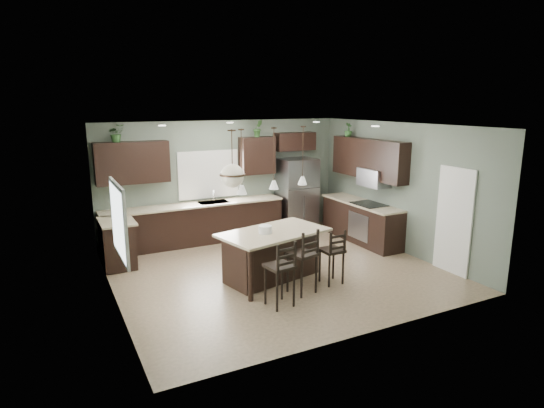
{
  "coord_description": "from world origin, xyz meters",
  "views": [
    {
      "loc": [
        -3.86,
        -7.4,
        3.22
      ],
      "look_at": [
        0.1,
        0.4,
        1.25
      ],
      "focal_mm": 30.0,
      "sensor_mm": 36.0,
      "label": 1
    }
  ],
  "objects": [
    {
      "name": "fridge_header",
      "position": [
        1.85,
        2.58,
        2.25
      ],
      "size": [
        1.05,
        0.34,
        0.45
      ],
      "primitive_type": "cube",
      "color": "black",
      "rests_on": "room_shell"
    },
    {
      "name": "left_return_countertop",
      "position": [
        -2.68,
        1.7,
        0.92
      ],
      "size": [
        0.66,
        0.96,
        0.04
      ],
      "primitive_type": "cube",
      "color": "#C2B893",
      "rests_on": "left_return_cabs"
    },
    {
      "name": "serving_dish",
      "position": [
        -0.43,
        -0.38,
        0.99
      ],
      "size": [
        0.24,
        0.24,
        0.14
      ],
      "primitive_type": "cylinder",
      "color": "silver",
      "rests_on": "kitchen_island"
    },
    {
      "name": "left_return_cabs",
      "position": [
        -2.7,
        1.7,
        0.45
      ],
      "size": [
        0.6,
        0.9,
        0.9
      ],
      "primitive_type": "cube",
      "color": "black",
      "rests_on": "ground"
    },
    {
      "name": "back_upper_right",
      "position": [
        0.8,
        2.58,
        1.95
      ],
      "size": [
        0.85,
        0.34,
        0.9
      ],
      "primitive_type": "cube",
      "color": "black",
      "rests_on": "room_shell"
    },
    {
      "name": "room_shell",
      "position": [
        0.0,
        0.0,
        1.7
      ],
      "size": [
        6.0,
        6.0,
        6.0
      ],
      "color": "slate",
      "rests_on": "ground"
    },
    {
      "name": "sink_inset",
      "position": [
        -0.4,
        2.43,
        0.94
      ],
      "size": [
        0.7,
        0.45,
        0.01
      ],
      "primitive_type": "cube",
      "color": "gray",
      "rests_on": "back_countertop"
    },
    {
      "name": "plant_back_right",
      "position": [
        0.81,
        2.55,
        2.6
      ],
      "size": [
        0.24,
        0.2,
        0.41
      ],
      "primitive_type": "imported",
      "rotation": [
        0.0,
        0.0,
        -0.07
      ],
      "color": "#2F5B27",
      "rests_on": "back_upper_right"
    },
    {
      "name": "window_left",
      "position": [
        -2.98,
        -0.8,
        1.55
      ],
      "size": [
        0.02,
        1.1,
        1.0
      ],
      "primitive_type": "cube",
      "color": "white",
      "rests_on": "room_shell"
    },
    {
      "name": "right_lower_cabs",
      "position": [
        2.7,
        0.87,
        0.45
      ],
      "size": [
        0.6,
        2.35,
        0.9
      ],
      "primitive_type": "cube",
      "color": "black",
      "rests_on": "ground"
    },
    {
      "name": "bar_stool_right",
      "position": [
        0.6,
        -0.98,
        0.51
      ],
      "size": [
        0.38,
        0.38,
        1.02
      ],
      "primitive_type": "cube",
      "rotation": [
        0.0,
        0.0,
        0.02
      ],
      "color": "black",
      "rests_on": "ground"
    },
    {
      "name": "back_lower_cabs",
      "position": [
        -0.85,
        2.45,
        0.45
      ],
      "size": [
        4.2,
        0.6,
        0.9
      ],
      "primitive_type": "cube",
      "color": "black",
      "rests_on": "ground"
    },
    {
      "name": "window_back",
      "position": [
        -0.4,
        2.73,
        1.55
      ],
      "size": [
        1.35,
        0.02,
        1.0
      ],
      "primitive_type": "cube",
      "color": "white",
      "rests_on": "room_shell"
    },
    {
      "name": "right_countertop",
      "position": [
        2.68,
        0.87,
        0.92
      ],
      "size": [
        0.66,
        2.35,
        0.04
      ],
      "primitive_type": "cube",
      "color": "#C2B893",
      "rests_on": "right_lower_cabs"
    },
    {
      "name": "back_upper_left",
      "position": [
        -2.15,
        2.58,
        1.95
      ],
      "size": [
        1.55,
        0.34,
        0.9
      ],
      "primitive_type": "cube",
      "color": "black",
      "rests_on": "room_shell"
    },
    {
      "name": "plant_right_wall",
      "position": [
        2.8,
        1.65,
        2.57
      ],
      "size": [
        0.24,
        0.24,
        0.34
      ],
      "primitive_type": "imported",
      "rotation": [
        0.0,
        0.0,
        0.35
      ],
      "color": "#2B5826",
      "rests_on": "right_upper_cabs"
    },
    {
      "name": "refrigerator",
      "position": [
        1.77,
        2.32,
        0.93
      ],
      "size": [
        0.9,
        0.74,
        1.85
      ],
      "primitive_type": "cube",
      "color": "gray",
      "rests_on": "ground"
    },
    {
      "name": "kitchen_island",
      "position": [
        -0.24,
        -0.34,
        0.46
      ],
      "size": [
        2.14,
        1.51,
        0.92
      ],
      "primitive_type": "cube",
      "rotation": [
        0.0,
        0.0,
        0.23
      ],
      "color": "black",
      "rests_on": "ground"
    },
    {
      "name": "pendant_right",
      "position": [
        0.44,
        -0.18,
        2.25
      ],
      "size": [
        0.17,
        0.17,
        1.1
      ],
      "primitive_type": null,
      "color": "silver",
      "rests_on": "room_shell"
    },
    {
      "name": "pendant_left",
      "position": [
        -0.92,
        -0.5,
        2.25
      ],
      "size": [
        0.17,
        0.17,
        1.1
      ],
      "primitive_type": null,
      "color": "white",
      "rests_on": "room_shell"
    },
    {
      "name": "ground",
      "position": [
        0.0,
        0.0,
        0.0
      ],
      "size": [
        6.0,
        6.0,
        0.0
      ],
      "primitive_type": "plane",
      "color": "#9E8466",
      "rests_on": "ground"
    },
    {
      "name": "bar_stool_left",
      "position": [
        -0.67,
        -1.38,
        0.55
      ],
      "size": [
        0.46,
        0.46,
        1.1
      ],
      "primitive_type": "cube",
      "rotation": [
        0.0,
        0.0,
        0.13
      ],
      "color": "black",
      "rests_on": "ground"
    },
    {
      "name": "bar_stool_center",
      "position": [
        -0.09,
        -1.1,
        0.57
      ],
      "size": [
        0.51,
        0.51,
        1.15
      ],
      "primitive_type": "cube",
      "rotation": [
        0.0,
        0.0,
        0.24
      ],
      "color": "black",
      "rests_on": "ground"
    },
    {
      "name": "plant_back_left",
      "position": [
        -2.44,
        2.55,
        2.59
      ],
      "size": [
        0.38,
        0.34,
        0.37
      ],
      "primitive_type": "imported",
      "rotation": [
        0.0,
        0.0,
        0.16
      ],
      "color": "#264B20",
      "rests_on": "back_upper_left"
    },
    {
      "name": "pendant_center",
      "position": [
        -0.24,
        -0.34,
        2.25
      ],
      "size": [
        0.17,
        0.17,
        1.1
      ],
      "primitive_type": null,
      "color": "white",
      "rests_on": "room_shell"
    },
    {
      "name": "microwave",
      "position": [
        2.78,
        0.6,
        1.55
      ],
      "size": [
        0.4,
        0.75,
        0.4
      ],
      "primitive_type": "cube",
      "color": "gray",
      "rests_on": "right_upper_cabs"
    },
    {
      "name": "right_upper_cabs",
      "position": [
        2.83,
        0.87,
        1.95
      ],
      "size": [
        0.34,
        2.35,
        0.9
      ],
      "primitive_type": "cube",
      "color": "black",
      "rests_on": "room_shell"
    },
    {
      "name": "faucet",
      "position": [
        -0.4,
        2.4,
        1.08
      ],
      "size": [
        0.02,
        0.02,
        0.28
      ],
      "primitive_type": "cylinder",
      "color": "silver",
      "rests_on": "back_countertop"
    },
    {
      "name": "pantry_door",
      "position": [
        2.98,
        -1.55,
        1.02
      ],
      "size": [
        0.04,
        0.82,
        2.04
      ],
      "primitive_type": "cube",
      "color": "white",
      "rests_on": "ground"
    },
    {
      "name": "back_countertop",
      "position": [
        -0.85,
        2.43,
        0.92
      ],
      "size": [
        4.2,
        0.66,
        0.04
      ],
      "primitive_type": "cube",
      "color": "#C2B893",
      "rests_on": "back_lower_cabs"
    },
    {
      "name": "cooktop",
      "position": [
        2.68,
        0.6,
        0.94
      ],
      "size": [
        0.58,
        0.75,
        0.02
      ],
      "primitive_type": "cube",
      "color": "black",
      "rests_on": "right_countertop"
    },
    {
      "name": "chandelier",
      "position": [
        -1.14,
        -0.63,
        2.33
      ],
      "size": [
        0.42,
        0.42,
        0.94
      ],
      "primitive_type": null,
      "color": "beige",
      "rests_on": "room_shell"
    },
    {
      "name": "wall_oven_front",
      "position": [
        2.4,
        0.6,
        0.45
      ],
      "size": [
        0.01,
        0.72,
        0.6
      ],
      "primitive_type": "cube",
      "color": "gray",
      "rests_on": "right_lower_cabs"
    }
  ]
}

